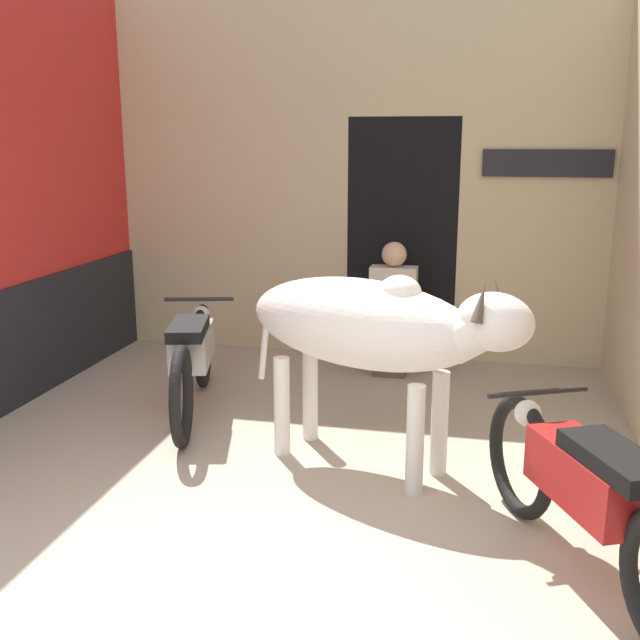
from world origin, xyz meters
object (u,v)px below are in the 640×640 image
Objects in this scene: shopkeeper_seated at (392,304)px; plastic_stool at (429,343)px; cow at (371,327)px; motorcycle_far at (193,355)px; motorcycle_near at (587,492)px.

shopkeeper_seated is 0.55m from plastic_stool.
cow is 1.74m from motorcycle_far.
plastic_stool is (0.21, 2.26, -0.71)m from cow.
plastic_stool is (-1.01, 3.32, -0.21)m from motorcycle_near.
shopkeeper_seated is (-0.12, 2.09, -0.31)m from cow.
cow is at bearing -86.71° from shopkeeper_seated.
plastic_stool is (1.73, 1.55, -0.22)m from motorcycle_far.
plastic_stool is at bearing 41.99° from motorcycle_far.
cow reaches higher than plastic_stool.
motorcycle_far is at bearing 147.13° from motorcycle_near.
shopkeeper_seated is at bearing 93.29° from cow.
plastic_stool is (0.33, 0.18, -0.40)m from shopkeeper_seated.
motorcycle_near is 3.42m from shopkeeper_seated.
cow is at bearing 139.09° from motorcycle_near.
shopkeeper_seated reaches higher than plastic_stool.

